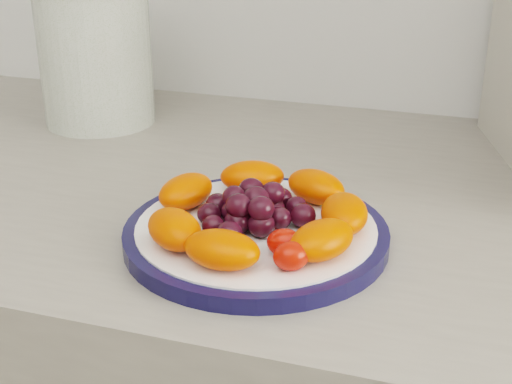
% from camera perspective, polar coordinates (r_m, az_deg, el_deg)
% --- Properties ---
extents(plate_rim, '(0.24, 0.24, 0.01)m').
position_cam_1_polar(plate_rim, '(0.65, 0.00, -3.44)').
color(plate_rim, '#0F1035').
rests_on(plate_rim, counter).
extents(plate_face, '(0.22, 0.22, 0.02)m').
position_cam_1_polar(plate_face, '(0.65, 0.00, -3.36)').
color(plate_face, white).
rests_on(plate_face, counter).
extents(canister, '(0.18, 0.18, 0.18)m').
position_cam_1_polar(canister, '(0.97, -12.69, 10.45)').
color(canister, '#445B1D').
rests_on(canister, counter).
extents(fruit_plate, '(0.21, 0.20, 0.04)m').
position_cam_1_polar(fruit_plate, '(0.63, 0.31, -1.59)').
color(fruit_plate, '#FF3500').
rests_on(fruit_plate, plate_face).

